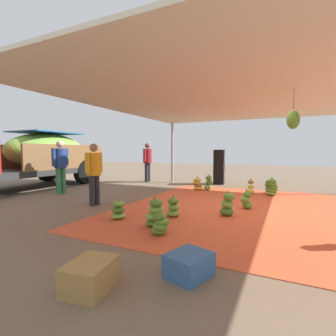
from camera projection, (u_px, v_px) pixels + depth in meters
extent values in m
plane|color=brown|center=(127.00, 198.00, 7.22)|extent=(40.00, 40.00, 0.00)
cube|color=#D1512D|center=(232.00, 208.00, 5.93)|extent=(6.28, 4.91, 0.01)
cylinder|color=#9EA0A5|center=(172.00, 153.00, 10.68)|extent=(0.10, 0.10, 2.55)
cube|color=beige|center=(234.00, 98.00, 5.76)|extent=(8.00, 7.00, 0.06)
cylinder|color=#4C422D|center=(294.00, 99.00, 4.80)|extent=(0.01, 0.01, 0.39)
ellipsoid|color=#518428|center=(293.00, 120.00, 4.82)|extent=(0.24, 0.24, 0.36)
ellipsoid|color=#75A83D|center=(208.00, 187.00, 8.71)|extent=(0.36, 0.36, 0.17)
ellipsoid|color=#477523|center=(209.00, 183.00, 8.72)|extent=(0.29, 0.29, 0.17)
ellipsoid|color=#518428|center=(209.00, 178.00, 8.73)|extent=(0.26, 0.26, 0.17)
cylinder|color=olive|center=(209.00, 176.00, 8.70)|extent=(0.04, 0.04, 0.12)
ellipsoid|color=gold|center=(250.00, 191.00, 7.94)|extent=(0.25, 0.25, 0.12)
ellipsoid|color=gold|center=(251.00, 187.00, 7.91)|extent=(0.25, 0.25, 0.12)
ellipsoid|color=#996628|center=(251.00, 182.00, 7.91)|extent=(0.22, 0.22, 0.12)
cylinder|color=olive|center=(251.00, 180.00, 7.91)|extent=(0.04, 0.04, 0.12)
ellipsoid|color=#477523|center=(227.00, 211.00, 5.21)|extent=(0.37, 0.37, 0.17)
ellipsoid|color=#6B9E38|center=(227.00, 204.00, 5.22)|extent=(0.36, 0.36, 0.17)
ellipsoid|color=#518428|center=(229.00, 197.00, 5.18)|extent=(0.32, 0.32, 0.17)
cylinder|color=olive|center=(227.00, 194.00, 5.18)|extent=(0.04, 0.04, 0.12)
ellipsoid|color=#518428|center=(271.00, 191.00, 7.98)|extent=(0.47, 0.47, 0.16)
ellipsoid|color=#60932D|center=(271.00, 188.00, 7.94)|extent=(0.39, 0.39, 0.16)
ellipsoid|color=#518428|center=(269.00, 185.00, 7.96)|extent=(0.40, 0.40, 0.16)
ellipsoid|color=#518428|center=(270.00, 182.00, 7.97)|extent=(0.34, 0.34, 0.16)
cylinder|color=olive|center=(271.00, 181.00, 7.95)|extent=(0.04, 0.04, 0.12)
ellipsoid|color=#60932D|center=(247.00, 205.00, 5.84)|extent=(0.27, 0.27, 0.17)
ellipsoid|color=#60932D|center=(245.00, 200.00, 5.83)|extent=(0.30, 0.30, 0.17)
ellipsoid|color=#518428|center=(248.00, 195.00, 5.82)|extent=(0.27, 0.27, 0.17)
cylinder|color=olive|center=(246.00, 192.00, 5.82)|extent=(0.04, 0.04, 0.12)
ellipsoid|color=#75A83D|center=(118.00, 216.00, 4.96)|extent=(0.34, 0.34, 0.12)
ellipsoid|color=#477523|center=(118.00, 210.00, 4.96)|extent=(0.28, 0.28, 0.12)
ellipsoid|color=#6B9E38|center=(119.00, 204.00, 4.96)|extent=(0.28, 0.28, 0.12)
cylinder|color=olive|center=(119.00, 201.00, 4.94)|extent=(0.04, 0.04, 0.12)
ellipsoid|color=#477523|center=(154.00, 223.00, 4.47)|extent=(0.37, 0.37, 0.13)
ellipsoid|color=#75A83D|center=(153.00, 216.00, 4.43)|extent=(0.31, 0.31, 0.13)
ellipsoid|color=#6B9E38|center=(156.00, 210.00, 4.43)|extent=(0.38, 0.38, 0.13)
ellipsoid|color=#477523|center=(156.00, 203.00, 4.42)|extent=(0.33, 0.33, 0.13)
cylinder|color=olive|center=(154.00, 200.00, 4.41)|extent=(0.04, 0.04, 0.12)
ellipsoid|color=#6B9E38|center=(271.00, 193.00, 7.59)|extent=(0.34, 0.34, 0.13)
ellipsoid|color=#518428|center=(272.00, 190.00, 7.57)|extent=(0.32, 0.32, 0.13)
ellipsoid|color=#518428|center=(273.00, 187.00, 7.55)|extent=(0.29, 0.29, 0.13)
ellipsoid|color=#477523|center=(272.00, 184.00, 7.53)|extent=(0.36, 0.36, 0.13)
ellipsoid|color=#518428|center=(272.00, 181.00, 7.55)|extent=(0.27, 0.27, 0.13)
cylinder|color=olive|center=(272.00, 179.00, 7.54)|extent=(0.04, 0.04, 0.12)
ellipsoid|color=#518428|center=(159.00, 230.00, 4.03)|extent=(0.26, 0.26, 0.13)
ellipsoid|color=#518428|center=(160.00, 227.00, 3.97)|extent=(0.27, 0.27, 0.13)
ellipsoid|color=#518428|center=(162.00, 222.00, 3.99)|extent=(0.31, 0.31, 0.13)
ellipsoid|color=#477523|center=(159.00, 217.00, 3.99)|extent=(0.29, 0.29, 0.13)
cylinder|color=olive|center=(160.00, 213.00, 3.98)|extent=(0.04, 0.04, 0.12)
ellipsoid|color=gold|center=(198.00, 188.00, 8.69)|extent=(0.44, 0.44, 0.13)
ellipsoid|color=#996628|center=(198.00, 185.00, 8.70)|extent=(0.39, 0.39, 0.13)
ellipsoid|color=gold|center=(197.00, 183.00, 8.66)|extent=(0.32, 0.32, 0.13)
ellipsoid|color=gold|center=(197.00, 180.00, 8.65)|extent=(0.36, 0.36, 0.13)
cylinder|color=olive|center=(198.00, 178.00, 8.66)|extent=(0.04, 0.04, 0.12)
ellipsoid|color=#6B9E38|center=(173.00, 213.00, 5.13)|extent=(0.39, 0.39, 0.14)
ellipsoid|color=#6B9E38|center=(174.00, 207.00, 5.15)|extent=(0.29, 0.29, 0.14)
ellipsoid|color=#477523|center=(173.00, 201.00, 5.13)|extent=(0.27, 0.27, 0.14)
cylinder|color=olive|center=(173.00, 198.00, 5.14)|extent=(0.04, 0.04, 0.12)
cube|color=#2D2D2D|center=(20.00, 172.00, 8.86)|extent=(6.17, 2.54, 0.20)
cube|color=brown|center=(69.00, 157.00, 9.44)|extent=(3.78, 0.21, 0.90)
cube|color=brown|center=(28.00, 156.00, 10.33)|extent=(3.78, 0.21, 0.90)
cube|color=brown|center=(81.00, 156.00, 11.57)|extent=(0.16, 2.33, 0.90)
ellipsoid|color=#75A83D|center=(47.00, 151.00, 9.87)|extent=(3.39, 2.07, 1.35)
cube|color=#19569E|center=(46.00, 133.00, 9.82)|extent=(2.33, 1.85, 0.04)
cylinder|color=black|center=(85.00, 172.00, 10.34)|extent=(1.01, 0.31, 1.00)
cylinder|color=black|center=(48.00, 170.00, 11.19)|extent=(1.01, 0.31, 1.00)
cylinder|color=#26262D|center=(92.00, 191.00, 6.16)|extent=(0.14, 0.14, 0.75)
cylinder|color=#26262D|center=(97.00, 190.00, 6.31)|extent=(0.14, 0.14, 0.75)
cylinder|color=orange|center=(94.00, 164.00, 6.19)|extent=(0.34, 0.34, 0.56)
cylinder|color=orange|center=(87.00, 163.00, 5.98)|extent=(0.11, 0.11, 0.50)
cylinder|color=orange|center=(100.00, 162.00, 6.39)|extent=(0.11, 0.11, 0.50)
sphere|color=#936B4C|center=(94.00, 148.00, 6.16)|extent=(0.20, 0.20, 0.20)
cylinder|color=#337A4C|center=(58.00, 181.00, 7.86)|extent=(0.15, 0.15, 0.82)
cylinder|color=#337A4C|center=(63.00, 180.00, 8.03)|extent=(0.15, 0.15, 0.82)
cylinder|color=navy|center=(60.00, 158.00, 7.90)|extent=(0.38, 0.38, 0.62)
cylinder|color=navy|center=(54.00, 157.00, 7.67)|extent=(0.12, 0.12, 0.55)
cylinder|color=navy|center=(66.00, 157.00, 8.12)|extent=(0.12, 0.12, 0.55)
sphere|color=tan|center=(60.00, 144.00, 7.87)|extent=(0.22, 0.22, 0.22)
cylinder|color=#26262D|center=(146.00, 172.00, 10.96)|extent=(0.16, 0.16, 0.84)
cylinder|color=#26262D|center=(149.00, 172.00, 11.13)|extent=(0.16, 0.16, 0.84)
cylinder|color=maroon|center=(147.00, 156.00, 11.00)|extent=(0.38, 0.38, 0.63)
cylinder|color=maroon|center=(145.00, 155.00, 10.77)|extent=(0.12, 0.12, 0.56)
cylinder|color=maroon|center=(150.00, 155.00, 11.22)|extent=(0.12, 0.12, 0.56)
sphere|color=brown|center=(147.00, 146.00, 10.97)|extent=(0.23, 0.23, 0.23)
cube|color=black|center=(219.00, 175.00, 10.30)|extent=(0.59, 0.47, 0.78)
cylinder|color=#383838|center=(224.00, 175.00, 10.20)|extent=(0.35, 0.06, 0.35)
cube|color=black|center=(219.00, 157.00, 10.25)|extent=(0.59, 0.47, 0.63)
cylinder|color=#383838|center=(224.00, 157.00, 10.16)|extent=(0.35, 0.06, 0.35)
cube|color=#335B8E|center=(189.00, 265.00, 2.69)|extent=(0.55, 0.51, 0.25)
cube|color=olive|center=(90.00, 276.00, 2.43)|extent=(0.55, 0.47, 0.28)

